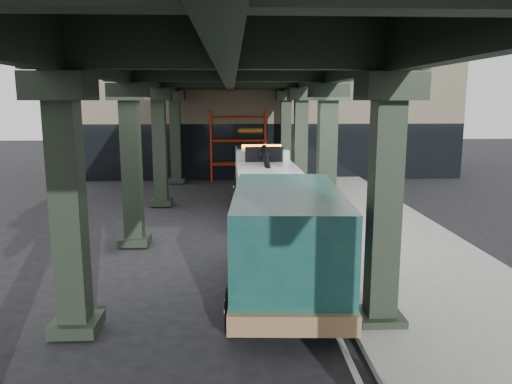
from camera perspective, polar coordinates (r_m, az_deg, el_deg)
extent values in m
plane|color=black|center=(14.03, -1.28, -8.29)|extent=(90.00, 90.00, 0.00)
cube|color=gray|center=(16.62, 14.32, -5.35)|extent=(5.00, 40.00, 0.15)
cube|color=silver|center=(16.05, 4.65, -5.87)|extent=(0.12, 38.00, 0.01)
cube|color=black|center=(9.93, 14.45, -1.53)|extent=(0.55, 0.55, 5.00)
cube|color=black|center=(9.73, 15.06, 11.55)|extent=(1.10, 1.10, 0.50)
cube|color=black|center=(10.64, 13.87, -13.84)|extent=(0.90, 0.90, 0.24)
cube|color=black|center=(15.68, 8.05, 2.99)|extent=(0.55, 0.55, 5.00)
cube|color=black|center=(15.56, 8.27, 11.24)|extent=(1.10, 1.10, 0.50)
cube|color=black|center=(16.14, 7.84, -5.20)|extent=(0.90, 0.90, 0.24)
cube|color=black|center=(21.57, 5.10, 5.06)|extent=(0.55, 0.55, 5.00)
cube|color=black|center=(21.48, 5.20, 11.05)|extent=(1.10, 1.10, 0.50)
cube|color=black|center=(21.91, 5.01, -0.99)|extent=(0.90, 0.90, 0.24)
cube|color=black|center=(27.51, 3.41, 6.24)|extent=(0.55, 0.55, 5.00)
cube|color=black|center=(27.44, 3.47, 10.93)|extent=(1.10, 1.10, 0.50)
cube|color=black|center=(27.77, 3.36, 1.46)|extent=(0.90, 0.90, 0.24)
cube|color=black|center=(9.98, -20.64, -1.82)|extent=(0.55, 0.55, 5.00)
cube|color=black|center=(9.78, -21.50, 11.18)|extent=(1.10, 1.10, 0.50)
cube|color=black|center=(10.69, -19.82, -14.06)|extent=(0.90, 0.90, 0.24)
cube|color=black|center=(15.72, -14.01, 2.80)|extent=(0.55, 0.55, 5.00)
cube|color=black|center=(15.59, -14.38, 11.02)|extent=(1.10, 1.10, 0.50)
cube|color=black|center=(16.18, -13.65, -5.37)|extent=(0.90, 0.90, 0.24)
cube|color=black|center=(21.59, -10.94, 4.92)|extent=(0.55, 0.55, 5.00)
cube|color=black|center=(21.50, -11.15, 10.90)|extent=(1.10, 1.10, 0.50)
cube|color=black|center=(21.93, -10.73, -1.12)|extent=(0.90, 0.90, 0.24)
cube|color=black|center=(27.53, -9.18, 6.12)|extent=(0.55, 0.55, 5.00)
cube|color=black|center=(27.45, -9.31, 10.81)|extent=(1.10, 1.10, 0.50)
cube|color=black|center=(27.79, -9.04, 1.35)|extent=(0.90, 0.90, 0.24)
cube|color=black|center=(15.59, 8.34, 14.18)|extent=(0.35, 32.00, 1.10)
cube|color=black|center=(15.62, -14.51, 13.96)|extent=(0.35, 32.00, 1.10)
cube|color=black|center=(15.32, -3.10, 14.34)|extent=(0.35, 32.00, 1.10)
cube|color=black|center=(15.38, -3.13, 16.94)|extent=(7.40, 32.00, 0.30)
cube|color=#C6B793|center=(33.36, 1.30, 9.56)|extent=(22.00, 10.00, 8.00)
cylinder|color=#A8240D|center=(28.32, -5.11, 5.32)|extent=(0.08, 0.08, 4.00)
cylinder|color=#A8240D|center=(27.52, -5.17, 5.17)|extent=(0.08, 0.08, 4.00)
cylinder|color=#A8240D|center=(28.35, 0.99, 5.36)|extent=(0.08, 0.08, 4.00)
cylinder|color=#A8240D|center=(27.55, 1.10, 5.22)|extent=(0.08, 0.08, 4.00)
cylinder|color=#A8240D|center=(28.40, -2.04, 3.34)|extent=(3.00, 0.08, 0.08)
cylinder|color=#A8240D|center=(28.27, -2.06, 5.95)|extent=(3.00, 0.08, 0.08)
cylinder|color=#A8240D|center=(28.20, -2.08, 8.59)|extent=(3.00, 0.08, 0.08)
cube|color=black|center=(20.30, 1.07, -0.42)|extent=(1.06, 7.30, 0.24)
cube|color=silver|center=(22.61, 0.59, 2.82)|extent=(2.31, 2.36, 1.75)
cube|color=silver|center=(23.69, 0.42, 1.98)|extent=(2.29, 0.71, 0.88)
cube|color=black|center=(22.79, 0.55, 4.11)|extent=(2.15, 1.29, 0.83)
cube|color=silver|center=(19.09, 1.33, 0.81)|extent=(2.39, 4.89, 1.36)
cube|color=orange|center=(22.31, 0.63, 5.23)|extent=(1.75, 0.29, 0.16)
cube|color=black|center=(20.88, 0.91, 4.33)|extent=(1.56, 0.60, 0.58)
cylinder|color=black|center=(19.18, 1.29, 3.06)|extent=(0.27, 3.40, 1.30)
cube|color=black|center=(16.87, 2.00, -3.85)|extent=(0.31, 1.36, 0.18)
cube|color=black|center=(16.23, 2.23, -4.61)|extent=(1.56, 0.26, 0.18)
cylinder|color=black|center=(23.00, -2.12, 0.49)|extent=(0.35, 1.07, 1.07)
cylinder|color=silver|center=(23.00, -2.12, 0.49)|extent=(0.39, 0.59, 0.59)
cylinder|color=black|center=(23.14, 3.18, 0.54)|extent=(0.35, 1.07, 1.07)
cylinder|color=silver|center=(23.14, 3.18, 0.54)|extent=(0.39, 0.59, 0.59)
cylinder|color=black|center=(19.85, -1.92, -1.11)|extent=(0.35, 1.07, 1.07)
cylinder|color=silver|center=(19.85, -1.92, -1.11)|extent=(0.39, 0.59, 0.59)
cylinder|color=black|center=(20.01, 4.22, -1.03)|extent=(0.35, 1.07, 1.07)
cylinder|color=silver|center=(20.01, 4.22, -1.03)|extent=(0.39, 0.59, 0.59)
cylinder|color=black|center=(18.61, -1.82, -1.88)|extent=(0.35, 1.07, 1.07)
cylinder|color=silver|center=(18.61, -1.82, -1.88)|extent=(0.39, 0.59, 0.59)
cylinder|color=black|center=(18.79, 4.72, -1.80)|extent=(0.35, 1.07, 1.07)
cylinder|color=silver|center=(18.79, 4.72, -1.80)|extent=(0.39, 0.59, 0.59)
cube|color=#103B37|center=(14.22, 2.94, -3.64)|extent=(2.33, 1.34, 0.99)
cube|color=#103B37|center=(11.18, 3.57, -5.22)|extent=(2.60, 5.08, 2.15)
cube|color=olive|center=(11.87, 3.42, -8.75)|extent=(2.72, 6.30, 0.39)
cube|color=black|center=(13.60, 3.05, -0.49)|extent=(2.17, 0.60, 0.92)
cube|color=black|center=(11.37, 3.52, -2.10)|extent=(2.58, 4.10, 0.61)
cube|color=silver|center=(14.90, 2.84, -4.74)|extent=(2.21, 0.26, 0.33)
cylinder|color=black|center=(14.32, -1.50, -5.95)|extent=(0.36, 0.94, 0.93)
cylinder|color=silver|center=(14.32, -1.50, -5.95)|extent=(0.38, 0.53, 0.51)
cylinder|color=black|center=(14.41, 7.34, -5.94)|extent=(0.36, 0.94, 0.93)
cylinder|color=silver|center=(14.41, 7.34, -5.94)|extent=(0.38, 0.53, 0.51)
cylinder|color=black|center=(9.97, -2.52, -13.47)|extent=(0.36, 0.94, 0.93)
cylinder|color=silver|center=(9.97, -2.52, -13.47)|extent=(0.38, 0.53, 0.51)
cylinder|color=black|center=(10.10, 10.41, -13.32)|extent=(0.36, 0.94, 0.93)
cylinder|color=silver|center=(10.10, 10.41, -13.32)|extent=(0.38, 0.53, 0.51)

